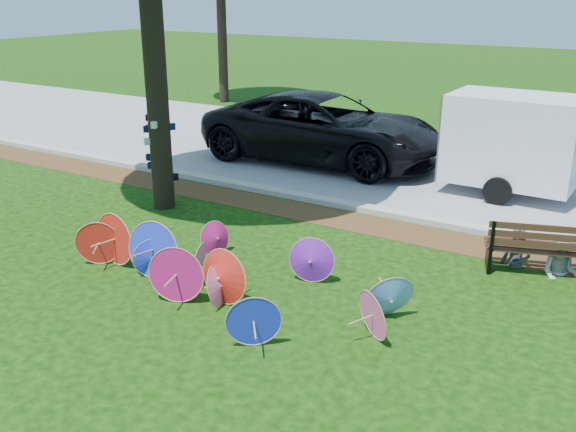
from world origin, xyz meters
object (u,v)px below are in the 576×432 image
parasol_pile (203,265)px  person_left (520,229)px  park_bench (540,246)px  black_van (324,128)px  cargo_trailer (514,139)px  person_right (565,239)px

parasol_pile → person_left: person_left is taller
parasol_pile → person_left: (3.86, 3.35, 0.27)m
parasol_pile → park_bench: bearing=38.0°
black_van → park_bench: size_ratio=3.67×
cargo_trailer → person_left: cargo_trailer is taller
parasol_pile → cargo_trailer: 7.81m
park_bench → person_right: person_right is taller
parasol_pile → park_bench: parasol_pile is taller
black_van → park_bench: black_van is taller
parasol_pile → person_left: 5.12m
cargo_trailer → person_left: (1.06, -3.89, -0.58)m
person_left → person_right: (0.70, 0.00, -0.04)m
cargo_trailer → park_bench: bearing=-69.3°
parasol_pile → person_right: (4.56, 3.35, 0.22)m
cargo_trailer → person_right: size_ratio=2.19×
person_left → cargo_trailer: bearing=117.0°
black_van → cargo_trailer: cargo_trailer is taller
cargo_trailer → person_left: 4.07m
parasol_pile → person_left: size_ratio=4.24×
park_bench → person_right: (0.35, 0.05, 0.17)m
cargo_trailer → person_right: 4.31m
cargo_trailer → park_bench: (1.41, -3.94, -0.80)m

